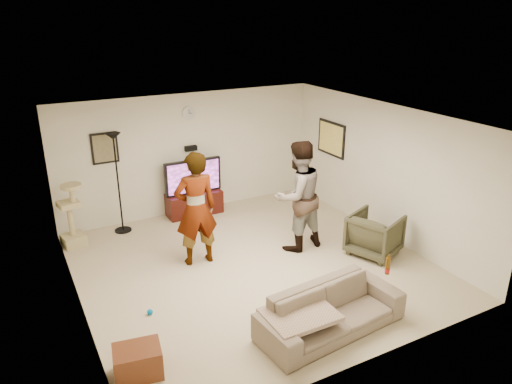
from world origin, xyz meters
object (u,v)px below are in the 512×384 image
tv_stand (194,203)px  tv (193,176)px  beer_bottle (388,266)px  armchair (375,234)px  cat_tree (70,215)px  person_left (196,209)px  floor_lamp (118,184)px  sofa (331,311)px  person_right (298,196)px  side_table (138,362)px

tv_stand → tv: tv is taller
tv_stand → beer_bottle: bearing=-76.4°
tv_stand → armchair: armchair is taller
tv_stand → beer_bottle: (1.10, -4.54, 0.48)m
cat_tree → person_left: size_ratio=0.61×
tv → beer_bottle: (1.10, -4.54, -0.11)m
tv_stand → armchair: 3.80m
cat_tree → beer_bottle: (3.58, -4.26, 0.13)m
floor_lamp → sofa: bearing=-69.1°
tv → armchair: bearing=-55.9°
person_left → armchair: (2.84, -1.19, -0.61)m
person_right → side_table: 3.97m
person_left → person_right: bearing=173.1°
beer_bottle → side_table: bearing=173.6°
cat_tree → sofa: size_ratio=0.58×
cat_tree → armchair: 5.43m
floor_lamp → person_left: person_left is taller
person_left → cat_tree: bearing=-39.3°
cat_tree → floor_lamp: bearing=10.5°
tv → floor_lamp: (-1.54, -0.11, 0.14)m
armchair → tv: bearing=12.4°
cat_tree → beer_bottle: size_ratio=4.74×
person_left → sofa: bearing=112.4°
tv_stand → person_right: (1.07, -2.29, 0.75)m
tv → armchair: size_ratio=1.47×
tv_stand → tv: (0.00, 0.00, 0.59)m
armchair → person_right: bearing=29.6°
floor_lamp → armchair: (3.67, -3.03, -0.60)m
beer_bottle → side_table: 3.51m
tv → beer_bottle: size_ratio=4.78×
person_right → beer_bottle: bearing=85.2°
floor_lamp → beer_bottle: size_ratio=7.79×
tv → side_table: (-2.35, -4.16, -0.65)m
tv_stand → person_left: person_left is taller
cat_tree → side_table: (0.13, -3.87, -0.41)m
tv → tv_stand: bearing=0.0°
tv → person_right: person_right is taller
cat_tree → armchair: bearing=-31.8°
person_left → beer_bottle: (1.80, -2.59, -0.26)m
armchair → sofa: bearing=103.6°
tv_stand → person_left: size_ratio=0.59×
tv → floor_lamp: 1.55m
cat_tree → side_table: size_ratio=2.16×
person_left → armchair: size_ratio=2.40×
tv_stand → tv: bearing=0.0°
person_right → sofa: person_right is taller
tv → cat_tree: tv is taller
side_table → floor_lamp: bearing=78.7°
person_left → sofa: person_left is taller
floor_lamp → sofa: size_ratio=0.95×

